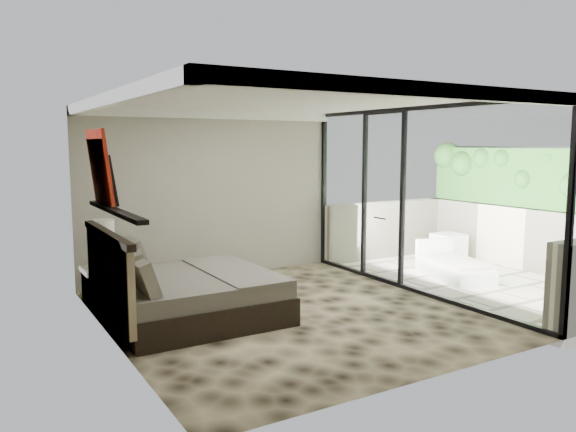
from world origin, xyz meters
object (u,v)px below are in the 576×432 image
table_lamp (101,237)px  bed (185,293)px  lounger (453,267)px  nightstand (104,284)px  ottoman (448,247)px

table_lamp → bed: bearing=-59.2°
bed → lounger: bearing=-1.1°
nightstand → table_lamp: table_lamp is taller
table_lamp → ottoman: (6.46, -0.31, -0.69)m
nightstand → table_lamp: 0.67m
bed → nightstand: 1.47m
nightstand → ottoman: size_ratio=1.09×
table_lamp → lounger: 5.70m
bed → nightstand: size_ratio=3.74×
bed → ottoman: bed is taller
ottoman → lounger: 1.43m
bed → nightstand: bed is taller
nightstand → ottoman: bearing=9.5°
bed → lounger: bed is taller
lounger → bed: bearing=-166.1°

